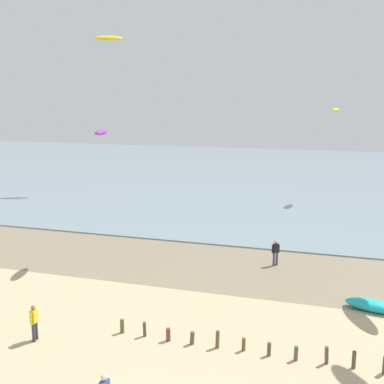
{
  "coord_description": "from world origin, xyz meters",
  "views": [
    {
      "loc": [
        5.5,
        -11.05,
        10.85
      ],
      "look_at": [
        -0.82,
        10.0,
        6.51
      ],
      "focal_mm": 44.35,
      "sensor_mm": 36.0,
      "label": 1
    }
  ],
  "objects_px": {
    "person_nearest_camera": "(276,252)",
    "grounded_kite": "(373,306)",
    "kite_aloft_0": "(101,132)",
    "kite_aloft_5": "(336,110)",
    "kite_aloft_7": "(108,38)",
    "person_far_down_beach": "(34,322)"
  },
  "relations": [
    {
      "from": "person_far_down_beach",
      "to": "kite_aloft_5",
      "type": "height_order",
      "value": "kite_aloft_5"
    },
    {
      "from": "kite_aloft_5",
      "to": "kite_aloft_7",
      "type": "bearing_deg",
      "value": -80.67
    },
    {
      "from": "grounded_kite",
      "to": "kite_aloft_0",
      "type": "relative_size",
      "value": 1.28
    },
    {
      "from": "grounded_kite",
      "to": "kite_aloft_0",
      "type": "bearing_deg",
      "value": -179.64
    },
    {
      "from": "person_far_down_beach",
      "to": "kite_aloft_5",
      "type": "relative_size",
      "value": 0.74
    },
    {
      "from": "kite_aloft_5",
      "to": "kite_aloft_7",
      "type": "xyz_separation_m",
      "value": [
        -25.91,
        -0.15,
        8.11
      ]
    },
    {
      "from": "person_nearest_camera",
      "to": "kite_aloft_7",
      "type": "distance_m",
      "value": 35.98
    },
    {
      "from": "person_nearest_camera",
      "to": "kite_aloft_5",
      "type": "distance_m",
      "value": 24.3
    },
    {
      "from": "person_far_down_beach",
      "to": "kite_aloft_7",
      "type": "distance_m",
      "value": 41.48
    },
    {
      "from": "kite_aloft_0",
      "to": "kite_aloft_5",
      "type": "bearing_deg",
      "value": -45.79
    },
    {
      "from": "person_far_down_beach",
      "to": "kite_aloft_5",
      "type": "distance_m",
      "value": 38.76
    },
    {
      "from": "person_nearest_camera",
      "to": "grounded_kite",
      "type": "distance_m",
      "value": 7.94
    },
    {
      "from": "kite_aloft_0",
      "to": "kite_aloft_7",
      "type": "bearing_deg",
      "value": 10.5
    },
    {
      "from": "grounded_kite",
      "to": "kite_aloft_0",
      "type": "height_order",
      "value": "kite_aloft_0"
    },
    {
      "from": "kite_aloft_0",
      "to": "kite_aloft_5",
      "type": "xyz_separation_m",
      "value": [
        14.78,
        24.17,
        1.03
      ]
    },
    {
      "from": "grounded_kite",
      "to": "kite_aloft_7",
      "type": "xyz_separation_m",
      "value": [
        -28.37,
        27.75,
        17.51
      ]
    },
    {
      "from": "person_nearest_camera",
      "to": "kite_aloft_0",
      "type": "relative_size",
      "value": 0.77
    },
    {
      "from": "kite_aloft_0",
      "to": "kite_aloft_5",
      "type": "height_order",
      "value": "kite_aloft_5"
    },
    {
      "from": "kite_aloft_5",
      "to": "kite_aloft_7",
      "type": "distance_m",
      "value": 27.15
    },
    {
      "from": "person_nearest_camera",
      "to": "kite_aloft_0",
      "type": "height_order",
      "value": "kite_aloft_0"
    },
    {
      "from": "kite_aloft_0",
      "to": "kite_aloft_7",
      "type": "xyz_separation_m",
      "value": [
        -11.12,
        24.02,
        9.14
      ]
    },
    {
      "from": "kite_aloft_7",
      "to": "person_far_down_beach",
      "type": "bearing_deg",
      "value": -92.6
    }
  ]
}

